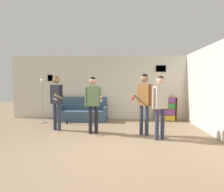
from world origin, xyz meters
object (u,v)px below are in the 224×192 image
object	(u,v)px
couch	(83,113)
person_player_foreground_center	(93,99)
person_watcher_holding_cup	(144,97)
bottle_on_floor	(67,122)
person_spectator_near_bookshelf	(160,100)
person_player_foreground_left	(56,97)
bookshelf	(166,109)
floor_lamp	(43,94)
drinking_cup	(167,96)

from	to	relation	value
couch	person_player_foreground_center	bearing A→B (deg)	-67.70
person_watcher_holding_cup	person_player_foreground_center	bearing A→B (deg)	177.77
couch	bottle_on_floor	bearing A→B (deg)	-121.46
person_watcher_holding_cup	person_spectator_near_bookshelf	size ratio (longest dim) A/B	1.04
person_watcher_holding_cup	couch	bearing A→B (deg)	139.96
couch	person_spectator_near_bookshelf	xyz separation A→B (m)	(2.67, -2.32, 0.77)
person_player_foreground_left	person_spectator_near_bookshelf	size ratio (longest dim) A/B	1.02
bookshelf	floor_lamp	distance (m)	4.96
floor_lamp	bottle_on_floor	bearing A→B (deg)	-10.59
person_player_foreground_left	person_watcher_holding_cup	distance (m)	2.79
couch	drinking_cup	xyz separation A→B (m)	(3.48, 0.19, 0.72)
person_player_foreground_center	couch	bearing A→B (deg)	112.30
person_player_foreground_center	person_watcher_holding_cup	world-z (taller)	person_watcher_holding_cup
person_watcher_holding_cup	bottle_on_floor	xyz separation A→B (m)	(-2.72, 1.22, -1.04)
couch	person_spectator_near_bookshelf	world-z (taller)	person_spectator_near_bookshelf
drinking_cup	couch	bearing A→B (deg)	-176.86
person_spectator_near_bookshelf	person_player_foreground_left	bearing A→B (deg)	166.61
bookshelf	floor_lamp	xyz separation A→B (m)	(-4.86, -0.70, 0.64)
person_player_foreground_left	bottle_on_floor	distance (m)	1.33
bookshelf	person_spectator_near_bookshelf	xyz separation A→B (m)	(-0.76, -2.51, 0.59)
bottle_on_floor	couch	bearing A→B (deg)	58.54
bookshelf	person_player_foreground_left	xyz separation A→B (m)	(-3.91, -1.76, 0.62)
bookshelf	person_watcher_holding_cup	distance (m)	2.49
person_watcher_holding_cup	drinking_cup	bearing A→B (deg)	60.55
couch	drinking_cup	world-z (taller)	drinking_cup
person_player_foreground_center	person_watcher_holding_cup	size ratio (longest dim) A/B	0.96
person_player_foreground_left	person_watcher_holding_cup	bearing A→B (deg)	-7.32
person_player_foreground_left	person_spectator_near_bookshelf	distance (m)	3.24
floor_lamp	bottle_on_floor	xyz separation A→B (m)	(1.01, -0.19, -1.04)
person_spectator_near_bookshelf	bottle_on_floor	distance (m)	3.63
person_watcher_holding_cup	person_spectator_near_bookshelf	xyz separation A→B (m)	(0.38, -0.39, -0.06)
floor_lamp	person_player_foreground_left	xyz separation A→B (m)	(0.96, -1.05, -0.02)
couch	person_spectator_near_bookshelf	distance (m)	3.62
person_player_foreground_center	person_player_foreground_left	bearing A→B (deg)	166.62
person_spectator_near_bookshelf	bottle_on_floor	world-z (taller)	person_spectator_near_bookshelf
person_watcher_holding_cup	bottle_on_floor	distance (m)	3.15
floor_lamp	person_watcher_holding_cup	distance (m)	3.98
floor_lamp	drinking_cup	size ratio (longest dim) A/B	18.72
drinking_cup	bottle_on_floor	bearing A→B (deg)	-167.14
floor_lamp	drinking_cup	xyz separation A→B (m)	(4.92, 0.70, -0.11)
bookshelf	person_player_foreground_center	bearing A→B (deg)	-142.34
person_spectator_near_bookshelf	drinking_cup	bearing A→B (deg)	72.03
drinking_cup	person_spectator_near_bookshelf	bearing A→B (deg)	-107.97
bookshelf	person_player_foreground_center	distance (m)	3.41
floor_lamp	bottle_on_floor	size ratio (longest dim) A/B	7.61
person_player_foreground_left	person_player_foreground_center	world-z (taller)	person_player_foreground_left
couch	drinking_cup	size ratio (longest dim) A/B	22.17
couch	floor_lamp	world-z (taller)	floor_lamp
couch	bookshelf	bearing A→B (deg)	3.20
couch	bookshelf	world-z (taller)	bookshelf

